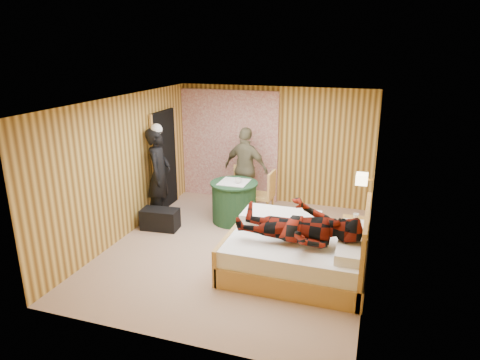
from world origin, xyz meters
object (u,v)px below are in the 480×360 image
(man_at_table, at_px, (246,169))
(man_on_bed, at_px, (299,217))
(chair_far, at_px, (244,184))
(chair_near, at_px, (266,192))
(round_table, at_px, (234,202))
(bed, at_px, (299,252))
(duffel_bag, at_px, (160,219))
(wall_lamp, at_px, (362,179))
(woman_standing, at_px, (159,175))
(nightstand, at_px, (354,238))

(man_at_table, xyz_separation_m, man_on_bed, (1.59, -2.54, 0.13))
(chair_far, distance_m, chair_near, 0.74)
(chair_near, height_order, man_at_table, man_at_table)
(man_at_table, bearing_deg, round_table, 104.22)
(bed, distance_m, duffel_bag, 2.87)
(wall_lamp, height_order, man_on_bed, man_on_bed)
(round_table, height_order, woman_standing, woman_standing)
(chair_near, bearing_deg, round_table, -61.84)
(duffel_bag, bearing_deg, man_at_table, 46.84)
(chair_far, relative_size, chair_near, 0.94)
(nightstand, xyz_separation_m, man_on_bed, (-0.73, -1.04, 0.69))
(wall_lamp, height_order, bed, wall_lamp)
(bed, height_order, duffel_bag, bed)
(bed, bearing_deg, woman_standing, 157.98)
(nightstand, bearing_deg, chair_far, 148.29)
(nightstand, relative_size, man_on_bed, 0.34)
(duffel_bag, bearing_deg, woman_standing, 110.36)
(round_table, xyz_separation_m, woman_standing, (-1.41, -0.34, 0.51))
(round_table, distance_m, duffel_bag, 1.45)
(man_on_bed, bearing_deg, wall_lamp, 55.29)
(round_table, relative_size, woman_standing, 0.50)
(chair_far, distance_m, duffel_bag, 1.93)
(nightstand, bearing_deg, man_at_table, 147.06)
(wall_lamp, bearing_deg, chair_near, 152.71)
(woman_standing, bearing_deg, chair_near, -83.34)
(round_table, bearing_deg, wall_lamp, -15.56)
(bed, relative_size, man_at_table, 1.20)
(man_at_table, bearing_deg, woman_standing, 52.34)
(chair_near, relative_size, man_on_bed, 0.56)
(woman_standing, distance_m, man_on_bed, 3.32)
(wall_lamp, height_order, duffel_bag, wall_lamp)
(nightstand, distance_m, chair_far, 2.77)
(bed, relative_size, woman_standing, 1.13)
(chair_near, bearing_deg, chair_far, -124.74)
(wall_lamp, xyz_separation_m, man_on_bed, (-0.77, -1.12, -0.31))
(woman_standing, height_order, man_at_table, woman_standing)
(round_table, relative_size, chair_near, 0.92)
(woman_standing, bearing_deg, bed, -122.69)
(wall_lamp, distance_m, man_on_bed, 1.39)
(man_at_table, bearing_deg, bed, 138.23)
(chair_near, distance_m, duffel_bag, 2.09)
(woman_standing, xyz_separation_m, man_at_table, (1.41, 1.11, -0.05))
(wall_lamp, xyz_separation_m, chair_far, (-2.39, 1.37, -0.76))
(bed, distance_m, chair_near, 2.09)
(duffel_bag, distance_m, man_at_table, 2.07)
(round_table, relative_size, man_on_bed, 0.52)
(duffel_bag, distance_m, woman_standing, 0.87)
(chair_near, xyz_separation_m, man_at_table, (-0.56, 0.49, 0.29))
(nightstand, xyz_separation_m, duffel_bag, (-3.52, -0.05, -0.11))
(chair_near, height_order, duffel_bag, chair_near)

